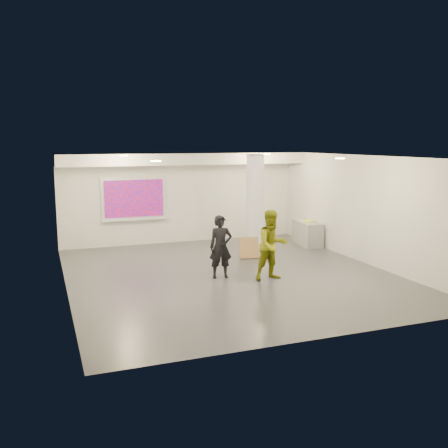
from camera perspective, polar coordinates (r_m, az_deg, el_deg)
name	(u,v)px	position (r m, az deg, el deg)	size (l,w,h in m)	color
floor	(229,274)	(12.87, 0.63, -5.77)	(8.00, 9.00, 0.01)	#3B3D43
ceiling	(230,157)	(12.43, 0.65, 7.70)	(8.00, 9.00, 0.01)	white
wall_back	(181,198)	(16.80, -4.90, 3.00)	(8.00, 0.01, 3.00)	silver
wall_front	(326,254)	(8.59, 11.53, -3.41)	(8.00, 0.01, 3.00)	silver
wall_left	(63,226)	(11.75, -17.88, -0.22)	(0.01, 9.00, 3.00)	silver
wall_right	(363,209)	(14.48, 15.58, 1.64)	(0.01, 9.00, 3.00)	silver
soffit_band	(185,159)	(16.18, -4.44, 7.45)	(8.00, 1.10, 0.36)	silver
downlight_nw	(124,156)	(14.27, -11.40, 7.67)	(0.22, 0.22, 0.02)	#FBE18E
downlight_ne	(267,154)	(15.59, 4.93, 7.95)	(0.22, 0.22, 0.02)	#FBE18E
downlight_sw	(156,161)	(10.35, -7.82, 7.14)	(0.22, 0.22, 0.02)	#FBE18E
downlight_se	(340,158)	(12.10, 13.13, 7.31)	(0.22, 0.22, 0.02)	#FBE18E
column	(255,205)	(14.78, 3.55, 2.13)	(0.52, 0.52, 3.00)	white
projection_screen	(134,199)	(16.40, -10.26, 2.82)	(2.10, 0.13, 1.42)	silver
credenza	(307,233)	(16.59, 9.50, -1.06)	(0.55, 1.33, 0.78)	gray
papers_stack	(304,220)	(16.70, 9.11, 0.40)	(0.21, 0.27, 0.02)	silver
postit_pad	(308,221)	(16.58, 9.61, 0.35)	(0.25, 0.34, 0.03)	#E9FD2A
cardboard_back	(254,248)	(14.82, 3.47, -2.72)	(0.47, 0.04, 0.52)	#9D7144
cardboard_front	(249,248)	(14.59, 2.88, -2.74)	(0.57, 0.06, 0.62)	#9D7144
woman	(221,247)	(12.39, -0.38, -2.62)	(0.57, 0.38, 1.58)	black
man	(272,245)	(12.28, 5.53, -2.42)	(0.84, 0.65, 1.73)	olive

